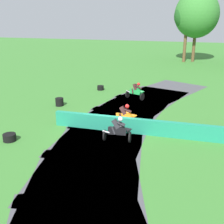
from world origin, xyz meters
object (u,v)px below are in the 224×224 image
(motorcycle_lead_green, at_px, (136,91))
(tire_stack_mid_a, at_px, (59,102))
(tire_stack_near, at_px, (100,88))
(tire_stack_mid_b, at_px, (10,137))
(motorcycle_chase_orange, at_px, (125,116))
(motorcycle_trailing_black, at_px, (119,130))

(motorcycle_lead_green, xyz_separation_m, tire_stack_mid_a, (-5.24, -3.46, -0.33))
(tire_stack_near, xyz_separation_m, tire_stack_mid_b, (-1.39, -11.93, -0.00))
(motorcycle_lead_green, relative_size, tire_stack_mid_a, 2.88)
(tire_stack_mid_a, bearing_deg, motorcycle_lead_green, 33.43)
(motorcycle_lead_green, distance_m, tire_stack_near, 4.20)
(tire_stack_mid_b, bearing_deg, motorcycle_chase_orange, 35.07)
(motorcycle_lead_green, xyz_separation_m, tire_stack_near, (-3.71, 1.91, -0.43))
(motorcycle_lead_green, xyz_separation_m, motorcycle_trailing_black, (0.67, -8.40, 0.02))
(motorcycle_lead_green, bearing_deg, motorcycle_trailing_black, -85.45)
(tire_stack_mid_a, xyz_separation_m, tire_stack_mid_b, (0.14, -6.57, -0.10))
(motorcycle_trailing_black, xyz_separation_m, tire_stack_near, (-4.38, 10.30, -0.45))
(motorcycle_lead_green, distance_m, tire_stack_mid_b, 11.26)
(motorcycle_lead_green, height_order, motorcycle_chase_orange, motorcycle_chase_orange)
(motorcycle_trailing_black, distance_m, tire_stack_mid_b, 6.01)
(motorcycle_trailing_black, relative_size, tire_stack_mid_b, 2.36)
(tire_stack_near, relative_size, tire_stack_mid_b, 0.84)
(motorcycle_trailing_black, relative_size, tire_stack_mid_a, 2.78)
(motorcycle_lead_green, bearing_deg, tire_stack_mid_b, -116.96)
(tire_stack_near, height_order, tire_stack_mid_a, tire_stack_mid_a)
(motorcycle_lead_green, bearing_deg, motorcycle_chase_orange, -85.26)
(motorcycle_chase_orange, bearing_deg, motorcycle_lead_green, 94.74)
(motorcycle_chase_orange, distance_m, motorcycle_trailing_black, 2.31)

